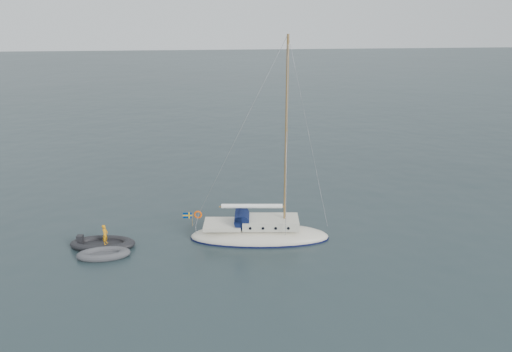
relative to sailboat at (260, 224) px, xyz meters
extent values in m
plane|color=black|center=(-0.72, 1.00, -0.99)|extent=(300.00, 300.00, 0.00)
ellipsoid|color=beige|center=(0.00, 0.00, -0.85)|extent=(8.73, 2.72, 1.46)
cube|color=beige|center=(0.68, 0.00, 0.15)|extent=(3.49, 1.84, 0.53)
cube|color=beige|center=(-2.33, 0.00, 0.00)|extent=(2.33, 1.84, 0.24)
cylinder|color=#0B1337|center=(-1.12, 0.00, 0.42)|extent=(0.93, 1.60, 0.93)
cube|color=#0B1337|center=(-1.31, 0.00, 0.61)|extent=(0.44, 1.60, 0.39)
cylinder|color=olive|center=(1.55, 0.00, 5.70)|extent=(0.15, 0.15, 11.64)
cylinder|color=olive|center=(1.55, 0.00, 6.29)|extent=(0.05, 2.13, 0.05)
cylinder|color=olive|center=(-0.49, 0.00, 1.19)|extent=(4.07, 0.10, 0.10)
cylinder|color=white|center=(-0.49, 0.00, 1.24)|extent=(3.79, 0.27, 0.27)
cylinder|color=gray|center=(-3.88, 0.00, 0.42)|extent=(0.04, 2.13, 0.04)
torus|color=#FF5000|center=(-3.93, 0.58, 0.42)|extent=(0.52, 0.10, 0.52)
cylinder|color=olive|center=(-4.22, 0.00, 0.32)|extent=(0.03, 0.03, 0.87)
cube|color=navy|center=(-4.51, 0.00, 0.61)|extent=(0.58, 0.02, 0.37)
cube|color=gold|center=(-4.51, 0.00, 0.61)|extent=(0.60, 0.03, 0.09)
cube|color=gold|center=(-4.41, 0.00, 0.61)|extent=(0.09, 0.03, 0.39)
cylinder|color=black|center=(-0.59, 0.93, 0.15)|extent=(0.17, 0.06, 0.17)
cylinder|color=black|center=(-0.59, -0.93, 0.15)|extent=(0.17, 0.06, 0.17)
cylinder|color=black|center=(0.19, 0.93, 0.15)|extent=(0.17, 0.06, 0.17)
cylinder|color=black|center=(0.19, -0.93, 0.15)|extent=(0.17, 0.06, 0.17)
cylinder|color=black|center=(0.97, 0.93, 0.15)|extent=(0.17, 0.06, 0.17)
cylinder|color=black|center=(0.97, -0.93, 0.15)|extent=(0.17, 0.06, 0.17)
cylinder|color=black|center=(1.74, 0.93, 0.15)|extent=(0.17, 0.06, 0.17)
cylinder|color=black|center=(1.74, -0.93, 0.15)|extent=(0.17, 0.06, 0.17)
cube|color=#434348|center=(-9.39, -1.50, -0.86)|extent=(1.88, 0.78, 0.11)
cube|color=black|center=(-9.68, -0.11, -0.85)|extent=(2.47, 1.03, 0.12)
cube|color=black|center=(-11.02, -0.11, -0.53)|extent=(0.36, 0.36, 0.62)
imported|color=orange|center=(-9.48, -0.11, -0.17)|extent=(0.36, 0.50, 1.27)
camera|label=1|loc=(-3.24, -28.48, 12.89)|focal=35.00mm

